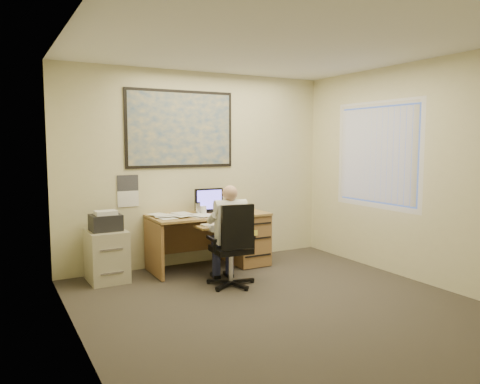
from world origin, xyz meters
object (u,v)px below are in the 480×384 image
office_chair (233,262)px  person (230,236)px  filing_cabinet (107,251)px  desk (229,234)px

office_chair → person: size_ratio=0.83×
person → filing_cabinet: bearing=155.7°
desk → filing_cabinet: size_ratio=1.81×
desk → office_chair: bearing=-114.8°
desk → person: person is taller
filing_cabinet → office_chair: size_ratio=0.88×
desk → office_chair: 1.03m
filing_cabinet → person: 1.56m
desk → office_chair: (-0.43, -0.92, -0.15)m
filing_cabinet → desk: bearing=-2.6°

